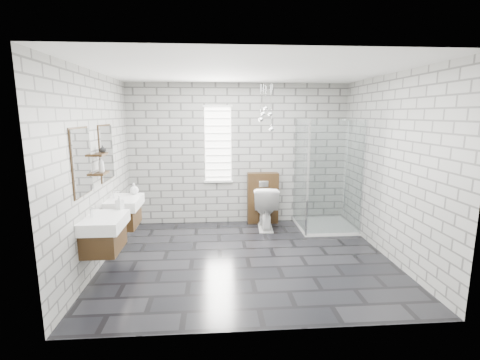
{
  "coord_description": "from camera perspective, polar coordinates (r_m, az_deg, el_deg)",
  "views": [
    {
      "loc": [
        -0.47,
        -4.89,
        2.12
      ],
      "look_at": [
        -0.08,
        0.35,
        1.12
      ],
      "focal_mm": 26.0,
      "sensor_mm": 36.0,
      "label": 1
    }
  ],
  "objects": [
    {
      "name": "window",
      "position": [
        6.7,
        -3.64,
        5.85
      ],
      "size": [
        0.56,
        0.05,
        1.48
      ],
      "color": "white",
      "rests_on": "wall_back"
    },
    {
      "name": "wall_back",
      "position": [
        6.76,
        -0.22,
        4.21
      ],
      "size": [
        4.2,
        0.02,
        2.7
      ],
      "primitive_type": "cube",
      "color": "#9D9C97",
      "rests_on": "floor"
    },
    {
      "name": "soap_bottle_b",
      "position": [
        5.86,
        -16.99,
        -1.36
      ],
      "size": [
        0.18,
        0.18,
        0.18
      ],
      "primitive_type": "imported",
      "rotation": [
        0.0,
        0.0,
        -0.36
      ],
      "color": "#B2B2B2",
      "rests_on": "vanity_right"
    },
    {
      "name": "ceiling",
      "position": [
        4.95,
        1.31,
        17.6
      ],
      "size": [
        4.2,
        3.6,
        0.02
      ],
      "primitive_type": "cube",
      "color": "white",
      "rests_on": "wall_back"
    },
    {
      "name": "vanity_right",
      "position": [
        5.67,
        -18.81,
        -3.74
      ],
      "size": [
        0.47,
        0.7,
        1.57
      ],
      "color": "#3B2712",
      "rests_on": "wall_left"
    },
    {
      "name": "floor",
      "position": [
        5.35,
        1.19,
        -12.69
      ],
      "size": [
        4.2,
        3.6,
        0.02
      ],
      "primitive_type": "cube",
      "color": "black",
      "rests_on": "ground"
    },
    {
      "name": "soap_bottle_c",
      "position": [
        5.12,
        -21.82,
        2.33
      ],
      "size": [
        0.1,
        0.1,
        0.21
      ],
      "primitive_type": "imported",
      "rotation": [
        0.0,
        0.0,
        -0.37
      ],
      "color": "#B2B2B2",
      "rests_on": "shelf_lower"
    },
    {
      "name": "cistern_panel",
      "position": [
        6.85,
        3.75,
        -2.95
      ],
      "size": [
        0.6,
        0.2,
        1.0
      ],
      "primitive_type": "cube",
      "color": "#3B2712",
      "rests_on": "floor"
    },
    {
      "name": "wall_left",
      "position": [
        5.21,
        -22.52,
        1.44
      ],
      "size": [
        0.02,
        3.6,
        2.7
      ],
      "primitive_type": "cube",
      "color": "#9D9C97",
      "rests_on": "floor"
    },
    {
      "name": "pendant_cluster",
      "position": [
        6.33,
        4.32,
        10.37
      ],
      "size": [
        0.28,
        0.24,
        0.89
      ],
      "color": "silver",
      "rests_on": "ceiling"
    },
    {
      "name": "wall_front",
      "position": [
        3.21,
        4.32,
        -3.16
      ],
      "size": [
        4.2,
        0.02,
        2.7
      ],
      "primitive_type": "cube",
      "color": "#9D9C97",
      "rests_on": "floor"
    },
    {
      "name": "shelf_upper",
      "position": [
        5.11,
        -22.02,
        3.91
      ],
      "size": [
        0.14,
        0.3,
        0.03
      ],
      "primitive_type": "cube",
      "color": "#3B2712",
      "rests_on": "wall_left"
    },
    {
      "name": "shower_enclosure",
      "position": [
        6.59,
        13.35,
        -3.76
      ],
      "size": [
        1.0,
        1.0,
        2.03
      ],
      "color": "white",
      "rests_on": "floor"
    },
    {
      "name": "wall_right",
      "position": [
        5.58,
        23.36,
        1.94
      ],
      "size": [
        0.02,
        3.6,
        2.7
      ],
      "primitive_type": "cube",
      "color": "#9D9C97",
      "rests_on": "floor"
    },
    {
      "name": "vase",
      "position": [
        5.2,
        -21.61,
        4.76
      ],
      "size": [
        0.1,
        0.1,
        0.1
      ],
      "primitive_type": "imported",
      "rotation": [
        0.0,
        0.0,
        -0.05
      ],
      "color": "#B2B2B2",
      "rests_on": "shelf_upper"
    },
    {
      "name": "flush_plate",
      "position": [
        6.68,
        3.91,
        -0.66
      ],
      "size": [
        0.18,
        0.01,
        0.12
      ],
      "primitive_type": "cube",
      "color": "silver",
      "rests_on": "cistern_panel"
    },
    {
      "name": "toilet",
      "position": [
        6.56,
        4.14,
        -4.43
      ],
      "size": [
        0.51,
        0.83,
        0.81
      ],
      "primitive_type": "imported",
      "rotation": [
        0.0,
        0.0,
        3.07
      ],
      "color": "white",
      "rests_on": "floor"
    },
    {
      "name": "shelf_lower",
      "position": [
        5.15,
        -21.82,
        1.04
      ],
      "size": [
        0.14,
        0.3,
        0.03
      ],
      "primitive_type": "cube",
      "color": "#3B2712",
      "rests_on": "wall_left"
    },
    {
      "name": "vanity_left",
      "position": [
        4.75,
        -21.78,
        -6.71
      ],
      "size": [
        0.47,
        0.7,
        1.57
      ],
      "color": "#3B2712",
      "rests_on": "wall_left"
    },
    {
      "name": "soap_bottle_a",
      "position": [
        5.0,
        -19.17,
        -3.46
      ],
      "size": [
        0.11,
        0.11,
        0.19
      ],
      "primitive_type": "imported",
      "rotation": [
        0.0,
        0.0,
        -0.43
      ],
      "color": "#B2B2B2",
      "rests_on": "vanity_left"
    }
  ]
}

